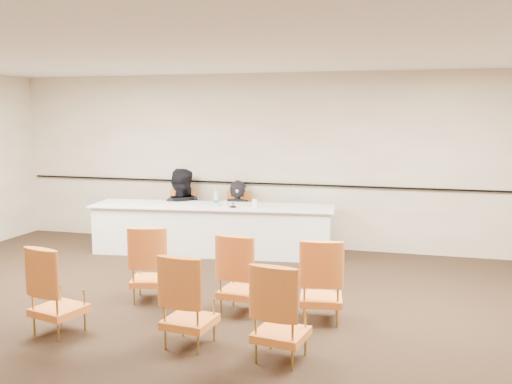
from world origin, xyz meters
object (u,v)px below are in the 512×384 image
(panelist_second_chair, at_px, (180,217))
(panelist_main, at_px, (238,227))
(water_bottle, at_px, (216,198))
(aud_chair_back_mid, at_px, (190,299))
(coffee_cup, at_px, (255,203))
(aud_chair_back_right, at_px, (281,311))
(aud_chair_back_left, at_px, (58,289))
(drinking_glass, at_px, (225,203))
(aud_chair_front_mid, at_px, (241,273))
(panelist_main_chair, at_px, (238,219))
(aud_chair_front_right, at_px, (321,279))
(aud_chair_front_left, at_px, (151,263))
(panelist_second, at_px, (180,221))
(panel_table, at_px, (213,229))

(panelist_second_chair, bearing_deg, panelist_main, 0.00)
(water_bottle, relative_size, aud_chair_back_mid, 0.27)
(coffee_cup, xyz_separation_m, aud_chair_back_right, (1.32, -3.76, -0.39))
(water_bottle, bearing_deg, aud_chair_back_left, -96.56)
(panelist_second_chair, relative_size, drinking_glass, 9.50)
(aud_chair_front_mid, xyz_separation_m, aud_chair_back_mid, (-0.22, -1.04, 0.00))
(coffee_cup, bearing_deg, water_bottle, -178.85)
(drinking_glass, bearing_deg, panelist_main_chair, 89.30)
(aud_chair_front_right, bearing_deg, panelist_second_chair, 125.11)
(aud_chair_front_mid, bearing_deg, panelist_second_chair, 128.98)
(aud_chair_front_left, xyz_separation_m, aud_chair_front_right, (2.15, -0.15, 0.00))
(drinking_glass, bearing_deg, aud_chair_front_right, -52.34)
(panelist_main, bearing_deg, panelist_main_chair, -0.00)
(water_bottle, height_order, aud_chair_back_mid, water_bottle)
(panelist_main_chair, distance_m, drinking_glass, 0.77)
(panelist_second, relative_size, aud_chair_back_mid, 1.99)
(panelist_second, bearing_deg, aud_chair_front_left, 94.58)
(panelist_second, relative_size, aud_chair_back_left, 1.99)
(panelist_second, height_order, aud_chair_front_left, panelist_second)
(panelist_second, xyz_separation_m, water_bottle, (0.87, -0.52, 0.52))
(aud_chair_front_mid, xyz_separation_m, aud_chair_back_right, (0.74, -1.12, 0.00))
(panel_table, xyz_separation_m, panelist_second, (-0.79, 0.50, 0.01))
(panelist_main_chair, bearing_deg, aud_chair_back_right, -74.33)
(aud_chair_front_right, bearing_deg, aud_chair_back_left, -166.02)
(coffee_cup, distance_m, aud_chair_front_mid, 2.73)
(drinking_glass, height_order, aud_chair_front_mid, aud_chair_front_mid)
(panelist_main_chair, relative_size, aud_chair_back_right, 1.00)
(panelist_main, bearing_deg, aud_chair_back_mid, 107.82)
(drinking_glass, bearing_deg, panelist_main, 89.30)
(panel_table, relative_size, panelist_main_chair, 4.22)
(aud_chair_back_left, bearing_deg, panel_table, 98.33)
(panelist_second, distance_m, aud_chair_front_left, 3.13)
(panelist_main, relative_size, aud_chair_front_mid, 1.76)
(panelist_main, relative_size, panelist_second, 0.88)
(aud_chair_front_mid, distance_m, aud_chair_back_mid, 1.06)
(aud_chair_back_mid, bearing_deg, panel_table, 112.45)
(aud_chair_front_mid, bearing_deg, panelist_main, 113.23)
(aud_chair_front_right, bearing_deg, aud_chair_front_left, 167.21)
(panelist_main, bearing_deg, drinking_glass, 95.94)
(aud_chair_front_mid, bearing_deg, aud_chair_back_left, -141.54)
(panelist_main, height_order, panelist_second_chair, panelist_main)
(aud_chair_back_left, relative_size, aud_chair_back_mid, 1.00)
(panel_table, relative_size, aud_chair_back_left, 4.22)
(drinking_glass, height_order, aud_chair_back_right, aud_chair_back_right)
(aud_chair_front_left, relative_size, aud_chair_back_right, 1.00)
(panelist_main_chair, relative_size, aud_chair_front_right, 1.00)
(panelist_second, bearing_deg, aud_chair_back_mid, 102.37)
(aud_chair_front_mid, bearing_deg, panel_table, 121.60)
(aud_chair_front_left, height_order, aud_chair_front_mid, same)
(coffee_cup, bearing_deg, drinking_glass, -175.43)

